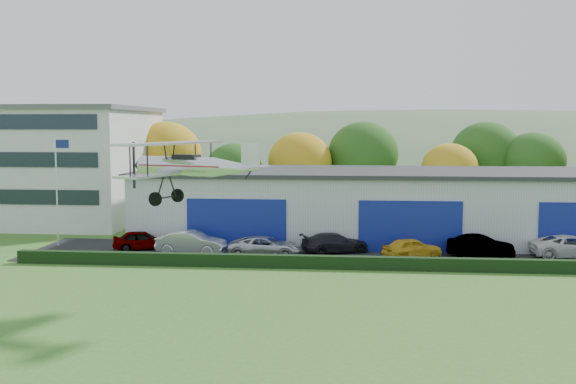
# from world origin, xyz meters

# --- Properties ---
(ground) EXTENTS (300.00, 300.00, 0.00)m
(ground) POSITION_xyz_m (0.00, 0.00, 0.00)
(ground) COLOR #3E6B21
(ground) RESTS_ON ground
(apron) EXTENTS (48.00, 9.00, 0.05)m
(apron) POSITION_xyz_m (3.00, 21.00, 0.03)
(apron) COLOR black
(apron) RESTS_ON ground
(hedge) EXTENTS (46.00, 0.60, 0.80)m
(hedge) POSITION_xyz_m (3.00, 16.20, 0.40)
(hedge) COLOR black
(hedge) RESTS_ON ground
(hangar) EXTENTS (40.60, 12.60, 5.30)m
(hangar) POSITION_xyz_m (5.00, 27.98, 2.66)
(hangar) COLOR #B2B7BC
(hangar) RESTS_ON ground
(office_block) EXTENTS (20.60, 15.60, 10.40)m
(office_block) POSITION_xyz_m (-28.00, 35.00, 5.21)
(office_block) COLOR silver
(office_block) RESTS_ON ground
(flagpole) EXTENTS (1.05, 0.10, 8.00)m
(flagpole) POSITION_xyz_m (-19.88, 22.00, 4.78)
(flagpole) COLOR silver
(flagpole) RESTS_ON ground
(tree_belt) EXTENTS (75.70, 13.22, 10.12)m
(tree_belt) POSITION_xyz_m (0.85, 40.62, 5.61)
(tree_belt) COLOR #3D2614
(tree_belt) RESTS_ON ground
(distant_hills) EXTENTS (430.00, 196.00, 56.00)m
(distant_hills) POSITION_xyz_m (-4.38, 140.00, -13.05)
(distant_hills) COLOR #4C6642
(distant_hills) RESTS_ON ground
(car_0) EXTENTS (4.25, 2.75, 1.35)m
(car_0) POSITION_xyz_m (-13.60, 21.24, 0.72)
(car_0) COLOR gray
(car_0) RESTS_ON apron
(car_1) EXTENTS (4.89, 2.14, 1.56)m
(car_1) POSITION_xyz_m (-9.73, 19.98, 0.83)
(car_1) COLOR silver
(car_1) RESTS_ON apron
(car_2) EXTENTS (4.88, 2.27, 1.35)m
(car_2) POSITION_xyz_m (-4.61, 19.43, 0.73)
(car_2) COLOR silver
(car_2) RESTS_ON apron
(car_3) EXTENTS (5.02, 3.53, 1.35)m
(car_3) POSITION_xyz_m (-0.10, 21.37, 0.72)
(car_3) COLOR black
(car_3) RESTS_ON apron
(car_4) EXTENTS (4.22, 3.08, 1.34)m
(car_4) POSITION_xyz_m (4.99, 19.91, 0.72)
(car_4) COLOR gold
(car_4) RESTS_ON apron
(car_5) EXTENTS (4.56, 2.22, 1.44)m
(car_5) POSITION_xyz_m (9.53, 20.79, 0.77)
(car_5) COLOR gray
(car_5) RESTS_ON apron
(car_6) EXTENTS (5.41, 2.68, 1.48)m
(car_6) POSITION_xyz_m (15.46, 21.02, 0.79)
(car_6) COLOR silver
(car_6) RESTS_ON apron
(biplane) EXTENTS (7.05, 7.95, 2.99)m
(biplane) POSITION_xyz_m (-6.66, 6.80, 6.84)
(biplane) COLOR silver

